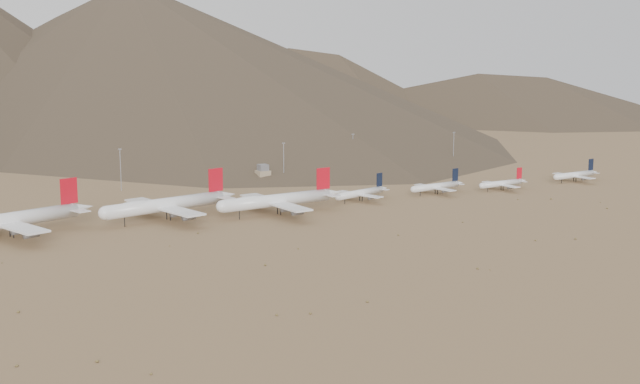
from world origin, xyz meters
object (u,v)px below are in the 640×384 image
widebody_west (9,220)px  narrowbody_a (361,193)px  control_tower (263,175)px  widebody_centre (166,204)px  widebody_east (277,200)px  narrowbody_b (437,186)px

widebody_west → narrowbody_a: bearing=-17.6°
narrowbody_a → control_tower: narrowbody_a is taller
widebody_centre → control_tower: size_ratio=6.44×
widebody_west → widebody_east: size_ratio=1.03×
narrowbody_a → narrowbody_b: (51.57, -2.16, -0.12)m
narrowbody_a → control_tower: bearing=87.0°
widebody_centre → narrowbody_a: bearing=-13.5°
widebody_west → widebody_centre: widebody_west is taller
widebody_west → widebody_east: widebody_west is taller
widebody_west → narrowbody_b: widebody_west is taller
narrowbody_a → widebody_east: bearing=175.8°
widebody_west → control_tower: 189.13m
widebody_centre → widebody_east: (54.31, -14.40, -0.38)m
narrowbody_a → widebody_west: bearing=164.3°
widebody_centre → widebody_east: widebody_centre is taller
widebody_west → widebody_centre: size_ratio=1.00×
widebody_east → narrowbody_a: (58.85, 12.18, -3.00)m
widebody_west → widebody_centre: bearing=-15.5°
narrowbody_b → widebody_centre: bearing=171.8°
widebody_east → narrowbody_b: bearing=1.1°
narrowbody_a → widebody_centre: bearing=163.0°
widebody_east → control_tower: size_ratio=6.23×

